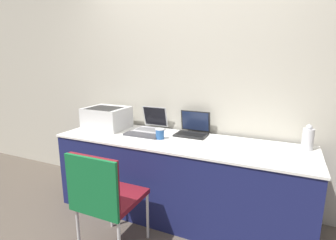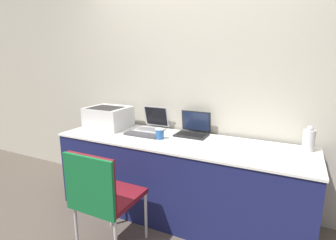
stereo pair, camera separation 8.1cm
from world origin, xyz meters
name	(u,v)px [view 1 (the left image)]	position (x,y,z in m)	size (l,w,h in m)	color
ground_plane	(163,232)	(0.00, 0.00, 0.00)	(14.00, 14.00, 0.00)	brown
wall_back	(194,82)	(0.00, 0.77, 1.30)	(8.00, 0.05, 2.60)	#B7B2A3
table	(178,178)	(0.00, 0.35, 0.39)	(2.44, 0.71, 0.78)	#191E51
printer	(107,117)	(-0.91, 0.44, 0.90)	(0.45, 0.39, 0.24)	silver
laptop_left	(151,125)	(-0.42, 0.58, 0.83)	(0.29, 0.31, 0.25)	#B7B7BC
laptop_right	(193,130)	(0.06, 0.59, 0.83)	(0.32, 0.26, 0.23)	black
external_keyboard	(142,135)	(-0.39, 0.32, 0.79)	(0.38, 0.12, 0.02)	#3D3D42
coffee_cup	(160,134)	(-0.18, 0.31, 0.83)	(0.08, 0.08, 0.10)	#285699
metal_pitcher	(308,138)	(1.11, 0.56, 0.88)	(0.10, 0.10, 0.22)	silver
chair	(103,193)	(-0.28, -0.45, 0.55)	(0.44, 0.48, 0.87)	maroon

